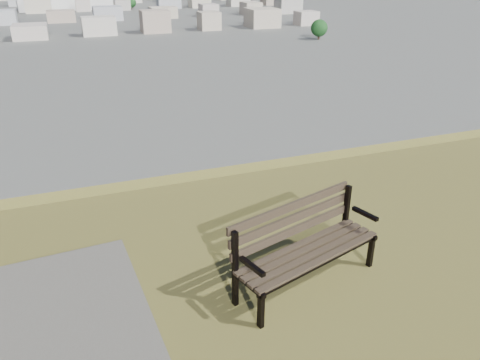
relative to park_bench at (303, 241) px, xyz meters
name	(u,v)px	position (x,y,z in m)	size (l,w,h in m)	color
park_bench	(303,241)	(0.00, 0.00, 0.00)	(1.68, 0.97, 0.84)	#3A3021
city_trees	(12,2)	(-26.89, 317.71, -20.64)	(406.52, 387.20, 9.98)	#36261B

